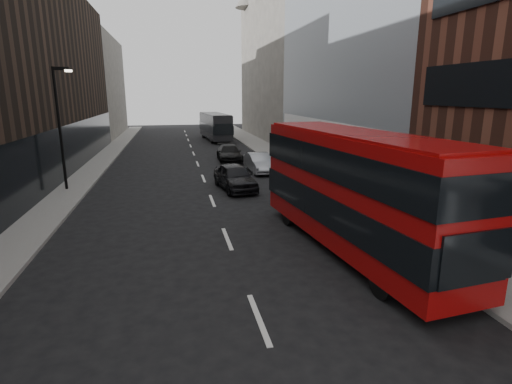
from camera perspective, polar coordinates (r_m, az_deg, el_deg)
ground at (r=9.27m, az=3.25°, el=-23.97°), size 140.00×140.00×0.00m
sidewalk_right at (r=33.89m, az=4.56°, el=4.31°), size 3.00×80.00×0.15m
sidewalk_left at (r=33.10m, az=-22.20°, el=3.09°), size 2.00×80.00×0.15m
building_modern_block at (r=31.39m, az=14.63°, el=21.17°), size 5.03×22.00×20.00m
building_victorian at (r=52.92m, az=2.94°, el=18.17°), size 6.50×24.00×21.00m
building_left_mid at (r=38.28m, az=-27.18°, el=14.38°), size 5.00×24.00×14.00m
building_left_far at (r=59.82m, az=-21.67°, el=13.72°), size 5.00×20.00×13.00m
street_lamp at (r=25.87m, az=-26.17°, el=9.15°), size 1.06×0.22×7.00m
red_bus at (r=14.78m, az=13.86°, el=0.78°), size 3.74×11.07×4.40m
grey_bus at (r=50.65m, az=-5.87°, el=9.37°), size 3.21×10.34×3.30m
car_a at (r=24.21m, az=-3.03°, el=2.18°), size 2.45×4.80×1.56m
car_b at (r=29.65m, az=0.45°, el=4.21°), size 1.70×4.35×1.41m
car_c at (r=34.54m, az=-3.84°, el=5.54°), size 2.11×4.86×1.39m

